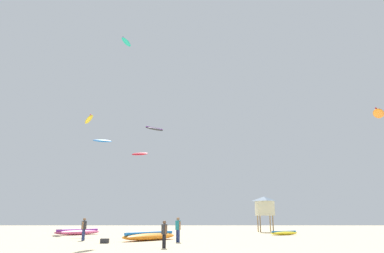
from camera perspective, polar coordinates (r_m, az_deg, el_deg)
name	(u,v)px	position (r m, az deg, el deg)	size (l,w,h in m)	color
person_foreground	(166,232)	(21.84, -4.29, -16.64)	(0.35, 0.47, 1.56)	black
person_midground	(179,228)	(26.59, -2.06, -16.02)	(0.40, 0.48, 1.75)	navy
person_left	(85,227)	(29.59, -16.87, -15.32)	(0.38, 0.56, 1.70)	navy
kite_grounded_near	(286,233)	(37.73, 14.90, -16.32)	(3.47, 2.53, 0.43)	yellow
kite_grounded_mid	(151,236)	(28.90, -6.65, -17.22)	(4.61, 5.05, 0.68)	orange
kite_grounded_far	(79,232)	(38.59, -17.82, -15.96)	(4.39, 4.32, 0.59)	#E5598C
lifeguard_tower	(266,206)	(44.50, 11.86, -12.44)	(2.30, 2.30, 4.15)	#8C704C
cooler_box	(106,241)	(26.30, -13.73, -17.54)	(0.56, 0.36, 0.32)	#2D2D33
kite_aloft_0	(380,113)	(43.37, 28.17, 1.90)	(3.16, 3.79, 0.71)	orange
kite_aloft_1	(141,154)	(51.47, -8.25, -4.42)	(2.63, 1.32, 0.61)	red
kite_aloft_2	(128,42)	(39.24, -10.40, 13.28)	(1.00, 2.17, 0.26)	#19B29E
kite_aloft_3	(156,129)	(49.12, -5.91, -0.39)	(2.83, 2.58, 0.61)	#2D2D33
kite_aloft_4	(104,141)	(40.56, -14.09, -2.27)	(2.15, 1.19, 0.47)	blue
kite_aloft_5	(90,119)	(48.85, -16.13, 1.12)	(2.53, 4.06, 1.01)	yellow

